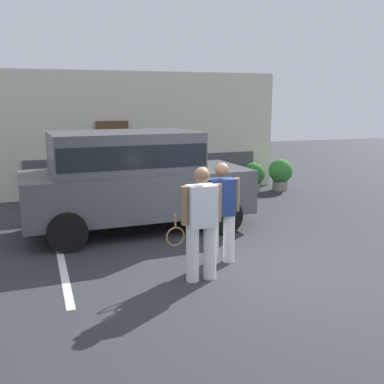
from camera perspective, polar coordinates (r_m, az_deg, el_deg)
ground_plane at (r=7.63m, az=5.95°, el=-9.26°), size 40.00×40.00×0.00m
parking_stripe_0 at (r=8.40m, az=-15.98°, el=-7.67°), size 0.12×4.40×0.01m
house_frontage at (r=13.38m, az=-5.94°, el=6.81°), size 8.03×0.40×3.45m
parked_suv at (r=9.52m, az=-7.45°, el=2.01°), size 4.67×2.31×2.05m
tennis_player_man at (r=6.82m, az=1.13°, el=-3.83°), size 0.90×0.29×1.72m
tennis_player_woman at (r=7.57m, az=3.61°, el=-2.39°), size 0.76×0.29×1.68m
potted_plant_by_porch at (r=13.60m, az=7.63°, el=2.01°), size 0.66×0.66×0.87m
potted_plant_secondary at (r=14.02m, az=10.93°, el=2.34°), size 0.71×0.71×0.94m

